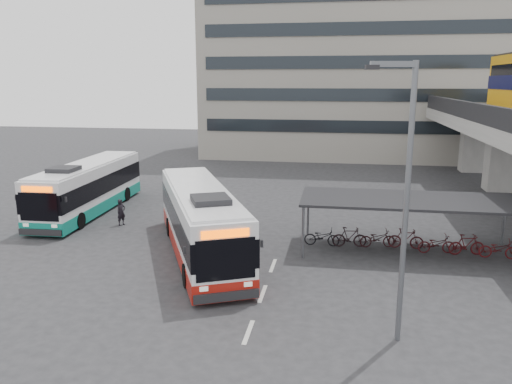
% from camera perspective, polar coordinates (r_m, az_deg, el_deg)
% --- Properties ---
extents(ground, '(120.00, 120.00, 0.00)m').
position_cam_1_polar(ground, '(22.52, -4.43, -8.02)').
color(ground, '#28282B').
rests_on(ground, ground).
extents(bike_shelter, '(10.00, 4.00, 2.54)m').
position_cam_1_polar(bike_shelter, '(24.57, 16.97, -3.44)').
color(bike_shelter, '#595B60').
rests_on(bike_shelter, ground).
extents(office_block, '(30.00, 15.00, 25.00)m').
position_cam_1_polar(office_block, '(56.63, 10.78, 17.04)').
color(office_block, gray).
rests_on(office_block, ground).
extents(road_markings, '(0.15, 7.60, 0.01)m').
position_cam_1_polar(road_markings, '(19.34, 0.76, -11.55)').
color(road_markings, beige).
rests_on(road_markings, ground).
extents(bus_main, '(7.03, 11.49, 3.40)m').
position_cam_1_polar(bus_main, '(23.14, -6.35, -3.37)').
color(bus_main, white).
rests_on(bus_main, ground).
extents(bus_teal, '(2.79, 11.14, 3.27)m').
position_cam_1_polar(bus_teal, '(32.15, -18.60, 0.46)').
color(bus_teal, white).
rests_on(bus_teal, ground).
extents(pedestrian, '(0.57, 0.65, 1.49)m').
position_cam_1_polar(pedestrian, '(28.82, -15.16, -2.25)').
color(pedestrian, black).
rests_on(pedestrian, ground).
extents(lamp_post, '(1.48, 0.47, 8.47)m').
position_cam_1_polar(lamp_post, '(15.15, 16.52, 0.32)').
color(lamp_post, '#595B60').
rests_on(lamp_post, ground).
extents(sign_totem_north, '(0.50, 0.16, 2.32)m').
position_cam_1_polar(sign_totem_north, '(35.70, -18.90, 1.08)').
color(sign_totem_north, '#A5130A').
rests_on(sign_totem_north, ground).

